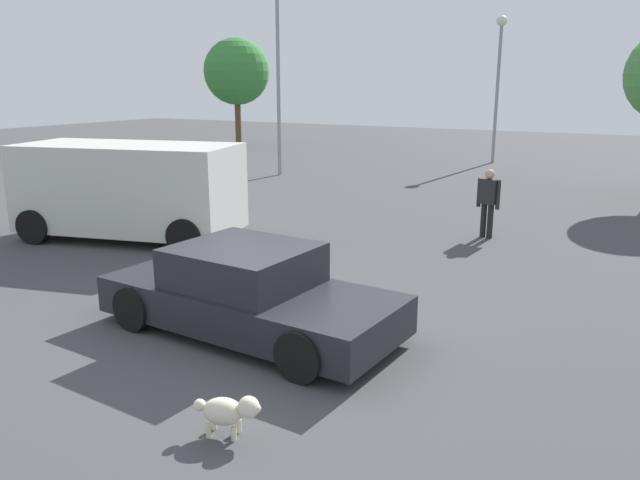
{
  "coord_description": "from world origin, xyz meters",
  "views": [
    {
      "loc": [
        4.64,
        -6.66,
        3.44
      ],
      "look_at": [
        -0.24,
        2.04,
        0.9
      ],
      "focal_mm": 34.87,
      "sensor_mm": 36.0,
      "label": 1
    }
  ],
  "objects_px": {
    "dog": "(229,411)",
    "pedestrian": "(488,198)",
    "sedan_foreground": "(249,293)",
    "light_post_mid": "(278,42)",
    "light_post_near": "(499,64)",
    "van_white": "(130,188)"
  },
  "relations": [
    {
      "from": "light_post_near",
      "to": "light_post_mid",
      "type": "relative_size",
      "value": 0.84
    },
    {
      "from": "sedan_foreground",
      "to": "light_post_mid",
      "type": "xyz_separation_m",
      "value": [
        -8.01,
        13.18,
        4.28
      ]
    },
    {
      "from": "pedestrian",
      "to": "dog",
      "type": "bearing_deg",
      "value": -164.71
    },
    {
      "from": "pedestrian",
      "to": "light_post_near",
      "type": "height_order",
      "value": "light_post_near"
    },
    {
      "from": "van_white",
      "to": "pedestrian",
      "type": "distance_m",
      "value": 8.03
    },
    {
      "from": "sedan_foreground",
      "to": "light_post_near",
      "type": "xyz_separation_m",
      "value": [
        -1.86,
        20.91,
        3.63
      ]
    },
    {
      "from": "van_white",
      "to": "pedestrian",
      "type": "xyz_separation_m",
      "value": [
        6.99,
        3.96,
        -0.23
      ]
    },
    {
      "from": "van_white",
      "to": "light_post_near",
      "type": "relative_size",
      "value": 0.84
    },
    {
      "from": "light_post_near",
      "to": "light_post_mid",
      "type": "xyz_separation_m",
      "value": [
        -6.15,
        -7.73,
        0.66
      ]
    },
    {
      "from": "dog",
      "to": "light_post_near",
      "type": "distance_m",
      "value": 23.76
    },
    {
      "from": "van_white",
      "to": "light_post_mid",
      "type": "distance_m",
      "value": 10.95
    },
    {
      "from": "van_white",
      "to": "light_post_mid",
      "type": "relative_size",
      "value": 0.71
    },
    {
      "from": "dog",
      "to": "sedan_foreground",
      "type": "bearing_deg",
      "value": 103.69
    },
    {
      "from": "pedestrian",
      "to": "light_post_near",
      "type": "distance_m",
      "value": 14.54
    },
    {
      "from": "van_white",
      "to": "light_post_mid",
      "type": "bearing_deg",
      "value": 89.44
    },
    {
      "from": "dog",
      "to": "light_post_mid",
      "type": "bearing_deg",
      "value": 103.68
    },
    {
      "from": "dog",
      "to": "pedestrian",
      "type": "relative_size",
      "value": 0.43
    },
    {
      "from": "sedan_foreground",
      "to": "dog",
      "type": "xyz_separation_m",
      "value": [
        1.4,
        -2.3,
        -0.3
      ]
    },
    {
      "from": "dog",
      "to": "light_post_near",
      "type": "height_order",
      "value": "light_post_near"
    },
    {
      "from": "sedan_foreground",
      "to": "light_post_near",
      "type": "height_order",
      "value": "light_post_near"
    },
    {
      "from": "light_post_mid",
      "to": "light_post_near",
      "type": "bearing_deg",
      "value": 51.46
    },
    {
      "from": "sedan_foreground",
      "to": "van_white",
      "type": "height_order",
      "value": "van_white"
    }
  ]
}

